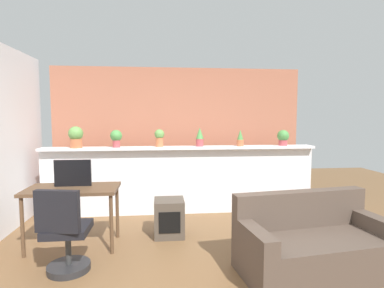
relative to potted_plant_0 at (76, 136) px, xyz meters
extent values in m
plane|color=brown|center=(1.67, -1.92, -1.31)|extent=(12.00, 12.00, 0.00)
cube|color=white|center=(1.67, 0.08, -0.76)|extent=(4.48, 0.16, 1.09)
cube|color=white|center=(1.67, 0.04, -0.20)|extent=(4.48, 0.30, 0.04)
cube|color=#AD664C|center=(1.67, 0.68, -0.06)|extent=(4.48, 0.10, 2.50)
cylinder|color=#C66B42|center=(0.00, 0.00, -0.11)|extent=(0.19, 0.19, 0.14)
sphere|color=#669E4C|center=(0.00, 0.00, 0.05)|extent=(0.23, 0.23, 0.23)
cylinder|color=#B7474C|center=(0.62, 0.01, -0.12)|extent=(0.12, 0.12, 0.12)
sphere|color=#4C9347|center=(0.62, 0.01, 0.01)|extent=(0.19, 0.19, 0.19)
cylinder|color=#C66B42|center=(1.31, 0.07, -0.11)|extent=(0.12, 0.12, 0.15)
sphere|color=#669E4C|center=(1.31, 0.07, 0.02)|extent=(0.16, 0.16, 0.16)
cylinder|color=#B7474C|center=(1.98, 0.05, -0.12)|extent=(0.12, 0.12, 0.13)
cone|color=#4C9347|center=(1.98, 0.05, 0.04)|extent=(0.13, 0.13, 0.19)
cylinder|color=#C66B42|center=(2.66, 0.03, -0.13)|extent=(0.12, 0.12, 0.11)
cone|color=#4C9347|center=(2.66, 0.03, 0.01)|extent=(0.10, 0.10, 0.17)
cylinder|color=#B7474C|center=(3.41, 0.05, -0.13)|extent=(0.14, 0.14, 0.09)
sphere|color=#4C9347|center=(3.41, 0.05, -0.01)|extent=(0.20, 0.20, 0.20)
cylinder|color=brown|center=(-0.26, -1.39, -0.95)|extent=(0.04, 0.04, 0.71)
cylinder|color=brown|center=(0.74, -1.39, -0.95)|extent=(0.04, 0.04, 0.71)
cylinder|color=brown|center=(-0.26, -0.89, -0.95)|extent=(0.04, 0.04, 0.71)
cylinder|color=brown|center=(0.74, -0.89, -0.95)|extent=(0.04, 0.04, 0.71)
cube|color=brown|center=(0.24, -1.14, -0.58)|extent=(1.10, 0.60, 0.04)
cube|color=black|center=(0.23, -1.06, -0.39)|extent=(0.45, 0.04, 0.33)
cylinder|color=#262628|center=(0.35, -1.76, -1.27)|extent=(0.44, 0.44, 0.07)
cylinder|color=#333333|center=(0.35, -1.76, -1.07)|extent=(0.06, 0.06, 0.34)
cube|color=black|center=(0.35, -1.76, -0.86)|extent=(0.44, 0.44, 0.08)
cube|color=black|center=(0.32, -1.95, -0.61)|extent=(0.45, 0.15, 0.42)
cube|color=#4C4238|center=(1.44, -0.91, -1.06)|extent=(0.40, 0.40, 0.50)
cube|color=black|center=(1.44, -1.10, -1.06)|extent=(0.28, 0.04, 0.28)
cube|color=brown|center=(2.91, -2.09, -1.11)|extent=(1.65, 0.96, 0.40)
cube|color=brown|center=(2.87, -1.79, -0.71)|extent=(1.57, 0.37, 0.40)
cube|color=brown|center=(2.22, -2.19, -0.83)|extent=(0.26, 0.77, 0.16)
cube|color=brown|center=(3.60, -2.00, -0.83)|extent=(0.26, 0.77, 0.16)
camera|label=1|loc=(1.33, -5.00, 0.32)|focal=28.81mm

